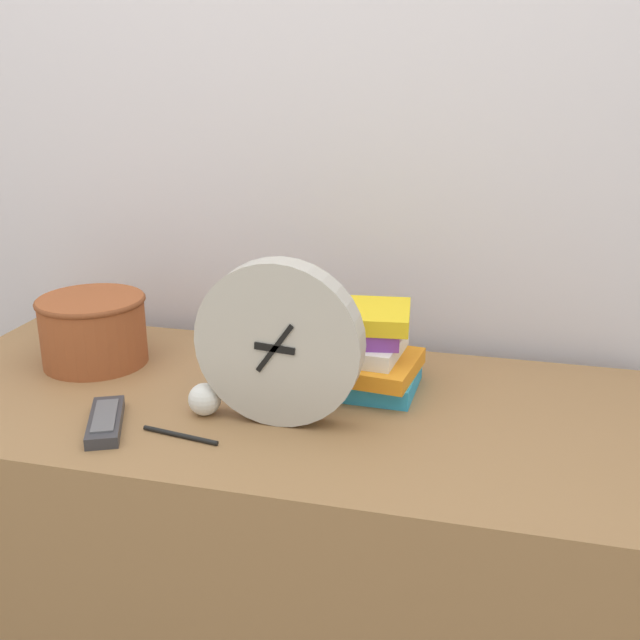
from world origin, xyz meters
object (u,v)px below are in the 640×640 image
desk_clock (279,344)px  book_stack (354,349)px  crumpled_paper_ball (205,399)px  tv_remote (105,421)px  pen (180,435)px  basket (93,328)px

desk_clock → book_stack: bearing=62.9°
crumpled_paper_ball → tv_remote: bearing=-148.7°
pen → basket: bearing=139.4°
desk_clock → crumpled_paper_ball: bearing=-177.1°
desk_clock → book_stack: 0.21m
desk_clock → crumpled_paper_ball: (-0.13, -0.01, -0.11)m
desk_clock → basket: 0.47m
basket → pen: (0.30, -0.26, -0.07)m
basket → pen: size_ratio=1.54×
basket → desk_clock: bearing=-20.0°
book_stack → pen: size_ratio=1.79×
crumpled_paper_ball → pen: (-0.01, -0.09, -0.02)m
desk_clock → pen: 0.22m
book_stack → basket: (-0.53, -0.02, 0.00)m
desk_clock → book_stack: desk_clock is taller
tv_remote → pen: bearing=-1.5°
tv_remote → crumpled_paper_ball: size_ratio=2.98×
desk_clock → basket: desk_clock is taller
basket → tv_remote: bearing=-57.1°
book_stack → tv_remote: (-0.37, -0.27, -0.06)m
tv_remote → crumpled_paper_ball: 0.17m
tv_remote → crumpled_paper_ball: (0.14, 0.09, 0.02)m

